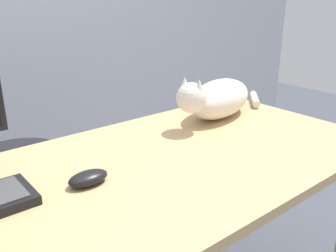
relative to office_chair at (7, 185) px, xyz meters
The scene contains 4 objects.
desk 0.83m from the office_chair, 78.50° to the right, with size 1.67×0.75×0.73m.
office_chair is the anchor object (origin of this frame).
cat 1.00m from the office_chair, 41.23° to the right, with size 0.60×0.26×0.20m.
computer_mouse 0.85m from the office_chair, 88.34° to the right, with size 0.11×0.06×0.04m, color black.
Camera 1 is at (-0.52, -0.79, 1.21)m, focal length 39.17 mm.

